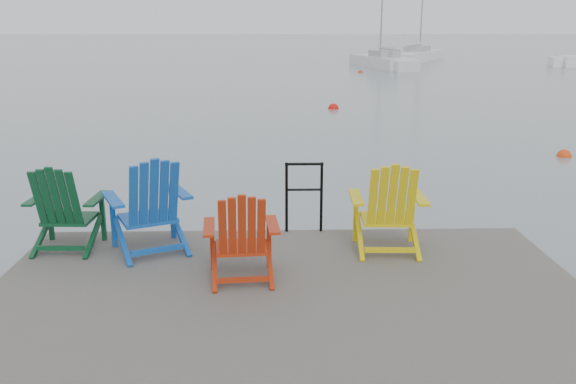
{
  "coord_description": "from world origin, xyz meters",
  "views": [
    {
      "loc": [
        -0.15,
        -4.92,
        3.06
      ],
      "look_at": [
        0.06,
        3.07,
        0.85
      ],
      "focal_mm": 38.0,
      "sensor_mm": 36.0,
      "label": 1
    }
  ],
  "objects_px": {
    "chair_yellow": "(389,207)",
    "buoy_a": "(564,156)",
    "chair_blue": "(150,205)",
    "sailboat_mid": "(418,56)",
    "sailboat_near": "(382,63)",
    "buoy_b": "(333,109)",
    "chair_green": "(64,207)",
    "handrail": "(304,190)",
    "buoy_d": "(399,68)",
    "buoy_c": "(360,73)",
    "chair_red": "(242,236)"
  },
  "relations": [
    {
      "from": "chair_blue",
      "to": "sailboat_mid",
      "type": "height_order",
      "value": "sailboat_mid"
    },
    {
      "from": "sailboat_near",
      "to": "buoy_c",
      "type": "xyz_separation_m",
      "value": [
        -2.27,
        -4.82,
        -0.36
      ]
    },
    {
      "from": "chair_red",
      "to": "sailboat_near",
      "type": "relative_size",
      "value": 0.08
    },
    {
      "from": "chair_blue",
      "to": "buoy_a",
      "type": "bearing_deg",
      "value": 16.71
    },
    {
      "from": "chair_green",
      "to": "chair_red",
      "type": "bearing_deg",
      "value": -21.6
    },
    {
      "from": "chair_green",
      "to": "buoy_c",
      "type": "relative_size",
      "value": 3.13
    },
    {
      "from": "chair_blue",
      "to": "sailboat_near",
      "type": "xyz_separation_m",
      "value": [
        9.47,
        38.48,
        -0.72
      ]
    },
    {
      "from": "chair_yellow",
      "to": "buoy_c",
      "type": "distance_m",
      "value": 34.03
    },
    {
      "from": "chair_yellow",
      "to": "sailboat_near",
      "type": "xyz_separation_m",
      "value": [
        6.74,
        38.53,
        -0.69
      ]
    },
    {
      "from": "chair_yellow",
      "to": "buoy_b",
      "type": "xyz_separation_m",
      "value": [
        0.97,
        16.12,
        -1.04
      ]
    },
    {
      "from": "handrail",
      "to": "chair_red",
      "type": "bearing_deg",
      "value": -115.09
    },
    {
      "from": "chair_red",
      "to": "buoy_d",
      "type": "height_order",
      "value": "chair_red"
    },
    {
      "from": "sailboat_mid",
      "to": "buoy_c",
      "type": "xyz_separation_m",
      "value": [
        -7.0,
        -13.85,
        -0.35
      ]
    },
    {
      "from": "handrail",
      "to": "chair_green",
      "type": "height_order",
      "value": "chair_green"
    },
    {
      "from": "handrail",
      "to": "buoy_d",
      "type": "distance_m",
      "value": 38.61
    },
    {
      "from": "sailboat_near",
      "to": "buoy_c",
      "type": "bearing_deg",
      "value": -126.69
    },
    {
      "from": "sailboat_near",
      "to": "buoy_d",
      "type": "xyz_separation_m",
      "value": [
        1.23,
        -0.24,
        -0.36
      ]
    },
    {
      "from": "buoy_a",
      "to": "buoy_d",
      "type": "relative_size",
      "value": 1.01
    },
    {
      "from": "buoy_d",
      "to": "buoy_a",
      "type": "bearing_deg",
      "value": -94.29
    },
    {
      "from": "chair_blue",
      "to": "sailboat_near",
      "type": "height_order",
      "value": "sailboat_near"
    },
    {
      "from": "chair_yellow",
      "to": "buoy_a",
      "type": "xyz_separation_m",
      "value": [
        5.66,
        7.47,
        -1.04
      ]
    },
    {
      "from": "sailboat_near",
      "to": "buoy_b",
      "type": "relative_size",
      "value": 28.77
    },
    {
      "from": "chair_yellow",
      "to": "buoy_c",
      "type": "relative_size",
      "value": 3.27
    },
    {
      "from": "sailboat_near",
      "to": "handrail",
      "type": "bearing_deg",
      "value": -112.97
    },
    {
      "from": "handrail",
      "to": "chair_yellow",
      "type": "distance_m",
      "value": 1.19
    },
    {
      "from": "sailboat_near",
      "to": "buoy_b",
      "type": "bearing_deg",
      "value": -115.92
    },
    {
      "from": "handrail",
      "to": "buoy_b",
      "type": "distance_m",
      "value": 15.53
    },
    {
      "from": "chair_green",
      "to": "buoy_a",
      "type": "relative_size",
      "value": 2.96
    },
    {
      "from": "chair_yellow",
      "to": "buoy_c",
      "type": "height_order",
      "value": "chair_yellow"
    },
    {
      "from": "chair_green",
      "to": "chair_blue",
      "type": "bearing_deg",
      "value": -3.39
    },
    {
      "from": "handrail",
      "to": "chair_blue",
      "type": "relative_size",
      "value": 0.79
    },
    {
      "from": "buoy_b",
      "to": "sailboat_mid",
      "type": "bearing_deg",
      "value": 71.53
    },
    {
      "from": "chair_blue",
      "to": "buoy_a",
      "type": "height_order",
      "value": "chair_blue"
    },
    {
      "from": "buoy_c",
      "to": "buoy_a",
      "type": "bearing_deg",
      "value": -87.41
    },
    {
      "from": "handrail",
      "to": "buoy_b",
      "type": "bearing_deg",
      "value": 82.94
    },
    {
      "from": "handrail",
      "to": "buoy_a",
      "type": "bearing_deg",
      "value": 45.57
    },
    {
      "from": "chair_blue",
      "to": "buoy_c",
      "type": "xyz_separation_m",
      "value": [
        7.2,
        33.66,
        -1.07
      ]
    },
    {
      "from": "handrail",
      "to": "buoy_a",
      "type": "distance_m",
      "value": 9.48
    },
    {
      "from": "chair_blue",
      "to": "chair_yellow",
      "type": "xyz_separation_m",
      "value": [
        2.73,
        -0.05,
        -0.03
      ]
    },
    {
      "from": "chair_red",
      "to": "buoy_d",
      "type": "distance_m",
      "value": 40.25
    },
    {
      "from": "chair_green",
      "to": "buoy_d",
      "type": "height_order",
      "value": "chair_green"
    },
    {
      "from": "chair_green",
      "to": "chair_blue",
      "type": "height_order",
      "value": "chair_blue"
    },
    {
      "from": "chair_green",
      "to": "buoy_a",
      "type": "bearing_deg",
      "value": 40.54
    },
    {
      "from": "sailboat_mid",
      "to": "chair_red",
      "type": "bearing_deg",
      "value": -77.0
    },
    {
      "from": "chair_green",
      "to": "sailboat_mid",
      "type": "height_order",
      "value": "sailboat_mid"
    },
    {
      "from": "chair_green",
      "to": "buoy_a",
      "type": "height_order",
      "value": "chair_green"
    },
    {
      "from": "chair_green",
      "to": "buoy_d",
      "type": "bearing_deg",
      "value": 75.59
    },
    {
      "from": "chair_red",
      "to": "chair_yellow",
      "type": "distance_m",
      "value": 1.82
    },
    {
      "from": "sailboat_mid",
      "to": "buoy_b",
      "type": "relative_size",
      "value": 31.67
    },
    {
      "from": "chair_green",
      "to": "buoy_b",
      "type": "height_order",
      "value": "chair_green"
    }
  ]
}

